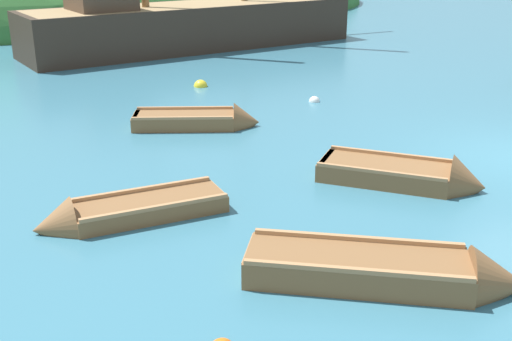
{
  "coord_description": "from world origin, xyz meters",
  "views": [
    {
      "loc": [
        -11.41,
        -8.48,
        4.57
      ],
      "look_at": [
        -5.92,
        1.43,
        0.33
      ],
      "focal_mm": 44.34,
      "sensor_mm": 36.0,
      "label": 1
    }
  ],
  "objects_px": {
    "rowboat_outer_left": "(412,178)",
    "rowboat_center": "(204,122)",
    "rowboat_outer_right": "(119,215)",
    "buoy_white": "(314,102)",
    "rowboat_near_dock": "(396,275)",
    "buoy_yellow": "(201,87)",
    "sailing_ship": "(190,31)"
  },
  "relations": [
    {
      "from": "rowboat_outer_left",
      "to": "buoy_yellow",
      "type": "xyz_separation_m",
      "value": [
        -0.13,
        9.7,
        -0.12
      ]
    },
    {
      "from": "rowboat_outer_right",
      "to": "buoy_white",
      "type": "relative_size",
      "value": 10.37
    },
    {
      "from": "buoy_white",
      "to": "sailing_ship",
      "type": "bearing_deg",
      "value": 86.99
    },
    {
      "from": "rowboat_center",
      "to": "rowboat_outer_right",
      "type": "bearing_deg",
      "value": -102.17
    },
    {
      "from": "rowboat_outer_right",
      "to": "buoy_yellow",
      "type": "bearing_deg",
      "value": -118.0
    },
    {
      "from": "sailing_ship",
      "to": "rowboat_near_dock",
      "type": "bearing_deg",
      "value": -109.76
    },
    {
      "from": "sailing_ship",
      "to": "rowboat_outer_left",
      "type": "relative_size",
      "value": 5.39
    },
    {
      "from": "rowboat_outer_right",
      "to": "rowboat_near_dock",
      "type": "relative_size",
      "value": 0.91
    },
    {
      "from": "rowboat_center",
      "to": "buoy_yellow",
      "type": "relative_size",
      "value": 7.45
    },
    {
      "from": "rowboat_near_dock",
      "to": "buoy_white",
      "type": "bearing_deg",
      "value": 100.55
    },
    {
      "from": "sailing_ship",
      "to": "rowboat_near_dock",
      "type": "height_order",
      "value": "sailing_ship"
    },
    {
      "from": "rowboat_near_dock",
      "to": "buoy_yellow",
      "type": "height_order",
      "value": "rowboat_near_dock"
    },
    {
      "from": "sailing_ship",
      "to": "rowboat_outer_right",
      "type": "relative_size",
      "value": 5.13
    },
    {
      "from": "rowboat_near_dock",
      "to": "buoy_white",
      "type": "height_order",
      "value": "rowboat_near_dock"
    },
    {
      "from": "buoy_yellow",
      "to": "buoy_white",
      "type": "distance_m",
      "value": 3.98
    },
    {
      "from": "rowboat_near_dock",
      "to": "buoy_white",
      "type": "xyz_separation_m",
      "value": [
        4.75,
        9.06,
        -0.14
      ]
    },
    {
      "from": "rowboat_near_dock",
      "to": "buoy_yellow",
      "type": "distance_m",
      "value": 12.72
    },
    {
      "from": "buoy_yellow",
      "to": "rowboat_center",
      "type": "bearing_deg",
      "value": -113.18
    },
    {
      "from": "sailing_ship",
      "to": "rowboat_outer_left",
      "type": "height_order",
      "value": "sailing_ship"
    },
    {
      "from": "rowboat_outer_right",
      "to": "rowboat_center",
      "type": "xyz_separation_m",
      "value": [
        3.59,
        4.39,
        0.03
      ]
    },
    {
      "from": "rowboat_outer_left",
      "to": "rowboat_outer_right",
      "type": "relative_size",
      "value": 0.95
    },
    {
      "from": "rowboat_outer_right",
      "to": "rowboat_center",
      "type": "height_order",
      "value": "rowboat_center"
    },
    {
      "from": "rowboat_center",
      "to": "rowboat_outer_left",
      "type": "bearing_deg",
      "value": -43.86
    },
    {
      "from": "buoy_yellow",
      "to": "sailing_ship",
      "type": "bearing_deg",
      "value": 68.93
    },
    {
      "from": "rowboat_outer_left",
      "to": "rowboat_center",
      "type": "distance_m",
      "value": 5.86
    },
    {
      "from": "rowboat_center",
      "to": "buoy_white",
      "type": "distance_m",
      "value": 3.96
    },
    {
      "from": "rowboat_outer_left",
      "to": "rowboat_near_dock",
      "type": "height_order",
      "value": "rowboat_outer_left"
    },
    {
      "from": "buoy_yellow",
      "to": "buoy_white",
      "type": "bearing_deg",
      "value": -58.12
    },
    {
      "from": "buoy_white",
      "to": "rowboat_outer_right",
      "type": "bearing_deg",
      "value": -145.34
    },
    {
      "from": "sailing_ship",
      "to": "buoy_yellow",
      "type": "bearing_deg",
      "value": -115.51
    },
    {
      "from": "rowboat_near_dock",
      "to": "buoy_white",
      "type": "distance_m",
      "value": 10.23
    },
    {
      "from": "rowboat_near_dock",
      "to": "buoy_yellow",
      "type": "xyz_separation_m",
      "value": [
        2.65,
        12.44,
        -0.14
      ]
    }
  ]
}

